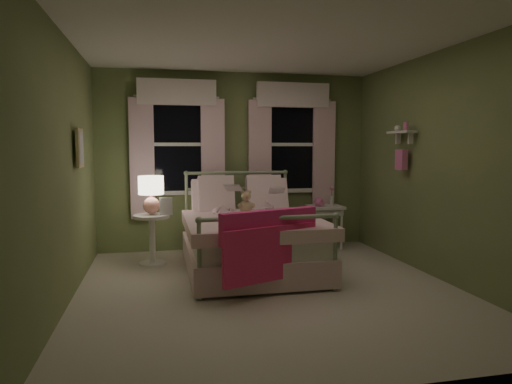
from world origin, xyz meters
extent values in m
plane|color=beige|center=(0.00, 0.00, 0.00)|extent=(4.20, 4.20, 0.00)
plane|color=white|center=(0.00, 0.00, 2.60)|extent=(4.20, 4.20, 0.00)
plane|color=#7F8E55|center=(0.00, 2.10, 1.30)|extent=(4.00, 0.00, 4.00)
plane|color=#7F8E55|center=(0.00, -2.10, 1.30)|extent=(4.00, 0.00, 4.00)
plane|color=#7F8E55|center=(-2.00, 0.00, 1.30)|extent=(0.00, 4.20, 4.20)
plane|color=#7F8E55|center=(2.00, 0.00, 1.30)|extent=(0.00, 4.20, 4.20)
cube|color=white|center=(-0.04, 0.78, 0.42)|extent=(1.44, 1.94, 0.26)
cube|color=white|center=(-0.04, 0.78, 0.18)|extent=(1.54, 2.02, 0.30)
cube|color=white|center=(-0.04, 0.63, 0.60)|extent=(1.58, 1.75, 0.14)
cylinder|color=#9EB793|center=(-0.73, 0.78, 0.30)|extent=(0.04, 1.90, 0.04)
cylinder|color=#9EB793|center=(0.65, 0.78, 0.30)|extent=(0.04, 1.90, 0.04)
cylinder|color=#9EB793|center=(-0.75, 1.75, 0.57)|extent=(0.04, 0.04, 1.15)
cylinder|color=#9EB793|center=(0.67, 1.75, 0.57)|extent=(0.04, 0.04, 1.15)
sphere|color=#9EB793|center=(-0.75, 1.75, 1.15)|extent=(0.07, 0.07, 0.07)
sphere|color=#9EB793|center=(0.67, 1.75, 1.15)|extent=(0.07, 0.07, 0.07)
cylinder|color=#9EB793|center=(-0.04, 1.75, 1.15)|extent=(1.42, 0.04, 0.04)
cylinder|color=#9EB793|center=(-0.04, 1.75, 0.93)|extent=(1.38, 0.03, 0.03)
cylinder|color=#9EB793|center=(-0.75, -0.19, 0.40)|extent=(0.04, 0.04, 0.80)
cylinder|color=#9EB793|center=(0.67, -0.19, 0.40)|extent=(0.04, 0.04, 0.80)
sphere|color=#9EB793|center=(-0.75, -0.19, 0.80)|extent=(0.07, 0.07, 0.07)
sphere|color=#9EB793|center=(0.67, -0.19, 0.80)|extent=(0.07, 0.07, 0.07)
cylinder|color=#9EB793|center=(-0.04, -0.19, 0.80)|extent=(1.42, 0.04, 0.04)
cube|color=white|center=(-0.42, 1.48, 0.80)|extent=(0.55, 0.32, 0.57)
cube|color=white|center=(0.34, 1.48, 0.80)|extent=(0.55, 0.32, 0.57)
cube|color=white|center=(-0.37, 1.48, 0.88)|extent=(0.48, 0.30, 0.51)
cube|color=white|center=(0.29, 1.48, 0.88)|extent=(0.48, 0.30, 0.51)
cube|color=#F32F7E|center=(-0.04, -0.19, 0.72)|extent=(1.07, 0.45, 0.32)
cube|color=#FF3175|center=(-0.04, -0.26, 0.45)|extent=(1.04, 0.43, 0.55)
imported|color=#F7D1DD|center=(-0.32, 1.23, 0.98)|extent=(0.32, 0.23, 0.82)
imported|color=#F7D1DD|center=(0.24, 1.23, 0.89)|extent=(0.32, 0.25, 0.64)
imported|color=beige|center=(-0.32, 0.98, 0.96)|extent=(0.23, 0.18, 0.26)
imported|color=beige|center=(0.24, 0.98, 0.92)|extent=(0.21, 0.14, 0.26)
sphere|color=tan|center=(-0.04, 1.08, 0.75)|extent=(0.17, 0.17, 0.17)
sphere|color=tan|center=(-0.04, 1.06, 0.89)|extent=(0.12, 0.12, 0.12)
sphere|color=tan|center=(-0.09, 1.06, 0.95)|extent=(0.05, 0.05, 0.05)
sphere|color=tan|center=(0.00, 1.06, 0.95)|extent=(0.05, 0.05, 0.05)
sphere|color=tan|center=(-0.12, 1.05, 0.77)|extent=(0.07, 0.07, 0.07)
sphere|color=tan|center=(0.04, 1.05, 0.77)|extent=(0.07, 0.07, 0.07)
sphere|color=#8C6B51|center=(-0.04, 1.01, 0.89)|extent=(0.04, 0.04, 0.04)
cylinder|color=white|center=(-1.22, 1.32, 0.63)|extent=(0.46, 0.46, 0.04)
cylinder|color=white|center=(-1.22, 1.32, 0.32)|extent=(0.08, 0.08, 0.60)
cylinder|color=white|center=(-1.22, 1.32, 0.01)|extent=(0.34, 0.34, 0.03)
sphere|color=#E39686|center=(-1.22, 1.32, 0.77)|extent=(0.21, 0.21, 0.21)
cylinder|color=pink|center=(-1.22, 1.32, 0.89)|extent=(0.03, 0.03, 0.13)
cylinder|color=#FFEAC6|center=(-1.22, 1.32, 1.03)|extent=(0.32, 0.32, 0.23)
imported|color=beige|center=(-1.12, 1.24, 0.66)|extent=(0.18, 0.23, 0.02)
cube|color=white|center=(1.26, 1.70, 0.63)|extent=(0.50, 0.40, 0.04)
cube|color=white|center=(1.26, 1.70, 0.56)|extent=(0.44, 0.34, 0.08)
cylinder|color=white|center=(1.06, 1.55, 0.31)|extent=(0.04, 0.04, 0.60)
cylinder|color=white|center=(1.46, 1.55, 0.31)|extent=(0.04, 0.04, 0.60)
cylinder|color=white|center=(1.06, 1.85, 0.31)|extent=(0.04, 0.04, 0.60)
cylinder|color=white|center=(1.46, 1.85, 0.31)|extent=(0.04, 0.04, 0.60)
sphere|color=pink|center=(1.16, 1.70, 0.71)|extent=(0.14, 0.14, 0.14)
cube|color=pink|center=(1.16, 1.61, 0.69)|extent=(0.10, 0.05, 0.04)
cylinder|color=white|center=(1.38, 1.75, 0.72)|extent=(0.05, 0.05, 0.14)
cylinder|color=#4C7F3F|center=(1.38, 1.75, 0.83)|extent=(0.01, 0.01, 0.12)
sphere|color=pink|center=(1.38, 1.75, 0.90)|extent=(0.06, 0.06, 0.06)
cube|color=black|center=(-0.85, 2.08, 1.55)|extent=(0.76, 0.02, 1.35)
cube|color=white|center=(-0.85, 2.06, 2.25)|extent=(0.84, 0.05, 0.06)
cube|color=white|center=(-0.85, 2.06, 0.85)|extent=(0.84, 0.05, 0.06)
cube|color=white|center=(-1.25, 2.06, 1.55)|extent=(0.06, 0.05, 1.40)
cube|color=white|center=(-0.45, 2.06, 1.55)|extent=(0.06, 0.05, 1.40)
cube|color=white|center=(-0.85, 2.06, 1.55)|extent=(0.76, 0.04, 0.05)
cube|color=silver|center=(-1.35, 2.02, 1.35)|extent=(0.34, 0.06, 1.70)
cube|color=white|center=(-0.35, 2.02, 1.35)|extent=(0.34, 0.06, 1.70)
cube|color=white|center=(-0.85, 2.00, 2.28)|extent=(1.10, 0.08, 0.36)
cylinder|color=white|center=(-0.85, 2.04, 2.22)|extent=(1.20, 0.03, 0.03)
cube|color=black|center=(0.85, 2.08, 1.55)|extent=(0.76, 0.02, 1.35)
cube|color=white|center=(0.85, 2.06, 2.25)|extent=(0.84, 0.05, 0.06)
cube|color=white|center=(0.85, 2.06, 0.85)|extent=(0.84, 0.05, 0.06)
cube|color=white|center=(0.45, 2.06, 1.55)|extent=(0.06, 0.05, 1.40)
cube|color=white|center=(1.25, 2.06, 1.55)|extent=(0.06, 0.05, 1.40)
cube|color=white|center=(0.85, 2.06, 1.55)|extent=(0.76, 0.04, 0.05)
cube|color=silver|center=(0.35, 2.02, 1.35)|extent=(0.34, 0.06, 1.70)
cube|color=silver|center=(1.35, 2.02, 1.35)|extent=(0.34, 0.06, 1.70)
cube|color=white|center=(0.85, 2.00, 2.28)|extent=(1.10, 0.08, 0.36)
cylinder|color=white|center=(0.85, 2.04, 2.22)|extent=(1.20, 0.03, 0.03)
cube|color=white|center=(1.89, 0.70, 1.70)|extent=(0.15, 0.50, 0.03)
cube|color=white|center=(1.93, 0.55, 1.62)|extent=(0.06, 0.03, 0.14)
cube|color=white|center=(1.93, 0.85, 1.62)|extent=(0.06, 0.03, 0.14)
cylinder|color=pink|center=(1.89, 0.60, 1.77)|extent=(0.06, 0.06, 0.10)
sphere|color=white|center=(1.89, 0.80, 1.75)|extent=(0.08, 0.08, 0.08)
cube|color=pink|center=(1.90, 0.70, 1.35)|extent=(0.08, 0.18, 0.26)
cube|color=beige|center=(-1.95, 0.60, 1.50)|extent=(0.03, 0.32, 0.42)
cube|color=silver|center=(-1.94, 0.60, 1.50)|extent=(0.01, 0.25, 0.34)
camera|label=1|loc=(-1.13, -4.59, 1.51)|focal=32.00mm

